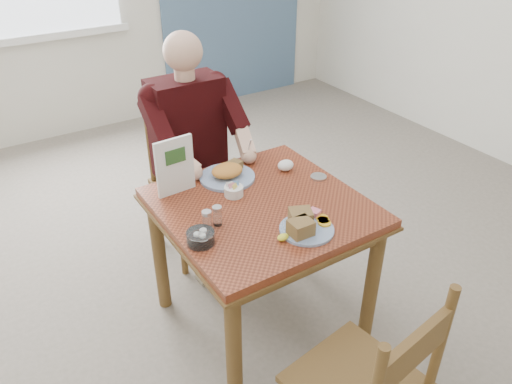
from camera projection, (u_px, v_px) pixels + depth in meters
floor at (261, 319)px, 2.72m from camera, size 6.00×6.00×0.00m
lemon_wedge at (283, 237)px, 2.08m from camera, size 0.06×0.06×0.03m
napkin at (286, 165)px, 2.58m from camera, size 0.10×0.08×0.06m
metal_dish at (318, 177)px, 2.53m from camera, size 0.09×0.09×0.01m
table at (262, 223)px, 2.38m from camera, size 0.92×0.92×0.75m
chair_far at (190, 181)px, 3.04m from camera, size 0.42×0.42×0.95m
diner at (193, 137)px, 2.80m from camera, size 0.53×0.56×1.39m
near_plate at (304, 225)px, 2.13m from camera, size 0.27×0.27×0.08m
far_plate at (228, 173)px, 2.51m from camera, size 0.35×0.35×0.08m
caddy at (234, 191)px, 2.37m from camera, size 0.10×0.10×0.07m
shakers at (212, 218)px, 2.14m from camera, size 0.10×0.06×0.09m
creamer at (201, 237)px, 2.05m from camera, size 0.12×0.12×0.05m
menu at (175, 166)px, 2.34m from camera, size 0.19×0.03×0.28m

